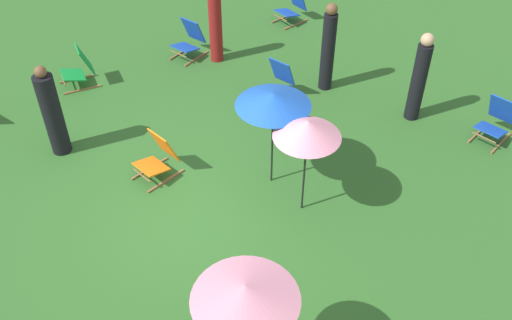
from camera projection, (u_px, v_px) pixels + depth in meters
ground_plane at (195, 215)px, 9.09m from camera, size 40.00×40.00×0.00m
deckchair_0 at (496, 121)px, 10.30m from camera, size 0.59×0.83×0.83m
deckchair_4 at (189, 40)px, 12.47m from camera, size 0.66×0.86×0.83m
deckchair_5 at (292, 7)px, 13.66m from camera, size 0.51×0.78×0.83m
deckchair_7 at (277, 83)px, 11.23m from camera, size 0.64×0.85×0.83m
deckchair_8 at (80, 69)px, 11.61m from camera, size 0.64×0.85×0.83m
deckchair_9 at (158, 157)px, 9.56m from camera, size 0.58×0.82×0.83m
umbrella_0 at (245, 293)px, 5.81m from camera, size 1.14×1.14×1.91m
umbrella_1 at (273, 100)px, 8.61m from camera, size 1.16×1.16×1.75m
umbrella_2 at (307, 129)px, 8.17m from camera, size 0.99×0.99×1.73m
person_0 at (52, 113)px, 9.75m from camera, size 0.44×0.44×1.73m
person_1 at (215, 24)px, 12.04m from camera, size 0.38×0.38×1.75m
person_2 at (419, 78)px, 10.46m from camera, size 0.38×0.38×1.76m
person_3 at (328, 49)px, 11.20m from camera, size 0.35×0.35×1.82m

